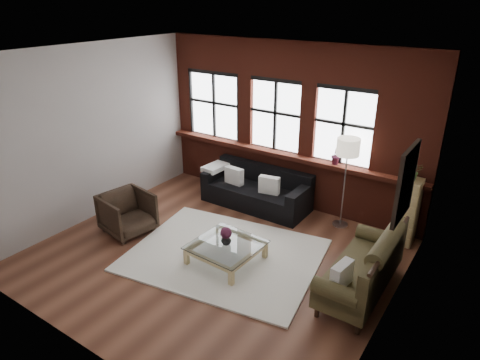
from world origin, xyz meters
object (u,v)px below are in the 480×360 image
Objects in this scene: vintage_settee at (362,263)px; floor_lamp at (345,180)px; coffee_table at (226,253)px; dark_sofa at (256,188)px; armchair at (127,213)px; vase at (226,240)px; drawer_chest at (406,211)px.

floor_lamp is (-0.96, 1.71, 0.42)m from vintage_settee.
dark_sofa is at bearing 109.00° from coffee_table.
vintage_settee is at bearing -60.71° from floor_lamp.
dark_sofa is 1.17× the size of floor_lamp.
vintage_settee is 2.26× the size of armchair.
coffee_table is 0.55× the size of floor_lamp.
vase is 0.14× the size of drawer_chest.
dark_sofa is at bearing 150.64° from vintage_settee.
drawer_chest reaches higher than dark_sofa.
armchair is at bearing -174.31° from vase.
floor_lamp reaches higher than drawer_chest.
floor_lamp is at bearing 6.48° from dark_sofa.
dark_sofa is 2.08m from vase.
floor_lamp reaches higher than vase.
dark_sofa reaches higher than vase.
vintage_settee reaches higher than dark_sofa.
vintage_settee is 1.58× the size of drawer_chest.
vase is at bearing -116.01° from floor_lamp.
dark_sofa is 2.85m from drawer_chest.
armchair is 4.83× the size of vase.
armchair is at bearing -170.81° from vintage_settee.
vase is 2.46m from floor_lamp.
drawer_chest is at bearing 2.30° from floor_lamp.
vintage_settee is 2.09m from coffee_table.
dark_sofa reaches higher than armchair.
vase is (-0.00, -0.00, 0.25)m from coffee_table.
vase is (0.68, -1.97, 0.02)m from dark_sofa.
dark_sofa is 2.55m from armchair.
floor_lamp is at bearing 63.99° from vase.
coffee_table is (0.68, -1.97, -0.23)m from dark_sofa.
vase is (-2.01, -0.45, -0.08)m from vintage_settee.
coffee_table is at bearing -167.37° from vintage_settee.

